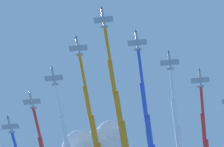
{
  "coord_description": "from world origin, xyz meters",
  "views": [
    {
      "loc": [
        -45.57,
        -82.91,
        -8.23
      ],
      "look_at": [
        0.0,
        0.0,
        189.76
      ],
      "focal_mm": 77.73,
      "sensor_mm": 36.0,
      "label": 1
    }
  ],
  "objects_px": {
    "jet_port_inner": "(150,135)",
    "jet_lead": "(119,111)",
    "jet_starboard_inner": "(94,134)",
    "jet_port_mid": "(179,143)"
  },
  "relations": [
    {
      "from": "jet_starboard_inner",
      "to": "jet_port_mid",
      "type": "relative_size",
      "value": 1.06
    },
    {
      "from": "jet_lead",
      "to": "jet_port_mid",
      "type": "relative_size",
      "value": 1.06
    },
    {
      "from": "jet_port_inner",
      "to": "jet_starboard_inner",
      "type": "height_order",
      "value": "jet_starboard_inner"
    },
    {
      "from": "jet_lead",
      "to": "jet_port_inner",
      "type": "relative_size",
      "value": 0.95
    },
    {
      "from": "jet_port_inner",
      "to": "jet_starboard_inner",
      "type": "bearing_deg",
      "value": 148.53
    },
    {
      "from": "jet_starboard_inner",
      "to": "jet_port_mid",
      "type": "height_order",
      "value": "jet_starboard_inner"
    },
    {
      "from": "jet_port_inner",
      "to": "jet_lead",
      "type": "bearing_deg",
      "value": -169.34
    },
    {
      "from": "jet_starboard_inner",
      "to": "jet_port_mid",
      "type": "distance_m",
      "value": 41.34
    },
    {
      "from": "jet_lead",
      "to": "jet_port_mid",
      "type": "bearing_deg",
      "value": 1.36
    },
    {
      "from": "jet_port_mid",
      "to": "jet_port_inner",
      "type": "bearing_deg",
      "value": 169.79
    }
  ]
}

